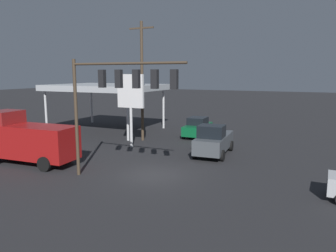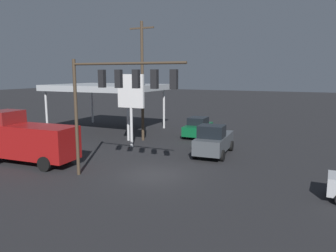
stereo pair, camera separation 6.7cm
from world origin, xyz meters
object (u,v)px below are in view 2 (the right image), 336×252
traffic_signal_assembly (118,88)px  sedan_waiting (198,127)px  delivery_truck (28,139)px  price_sign (131,95)px  pickup_parked (214,141)px  utility_pole (142,79)px

traffic_signal_assembly → sedan_waiting: traffic_signal_assembly is taller
delivery_truck → price_sign: bearing=-121.1°
pickup_parked → sedan_waiting: (3.56, -6.32, -0.16)m
utility_pole → price_sign: (-0.54, 2.89, -1.22)m
utility_pole → pickup_parked: size_ratio=2.01×
utility_pole → price_sign: utility_pole is taller
delivery_truck → sedan_waiting: delivery_truck is taller
utility_pole → delivery_truck: (3.30, 10.21, -3.95)m
traffic_signal_assembly → pickup_parked: 9.73m
pickup_parked → delivery_truck: bearing=-58.8°
utility_pole → delivery_truck: utility_pole is taller
price_sign → delivery_truck: 8.70m
price_sign → delivery_truck: size_ratio=0.88×
utility_pole → pickup_parked: utility_pole is taller
pickup_parked → delivery_truck: (10.92, 7.62, 0.58)m
price_sign → pickup_parked: (-7.08, -0.31, -3.31)m
traffic_signal_assembly → sedan_waiting: size_ratio=1.61×
sedan_waiting → pickup_parked: bearing=27.3°
utility_pole → delivery_truck: 11.43m
utility_pole → price_sign: bearing=100.6°
delivery_truck → sedan_waiting: 15.79m
delivery_truck → utility_pole: bearing=-111.3°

